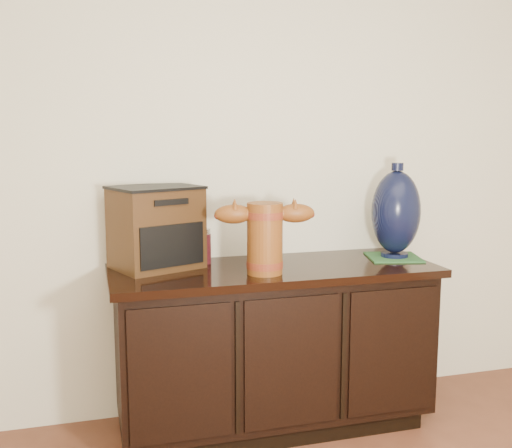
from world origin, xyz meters
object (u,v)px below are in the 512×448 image
object	(u,v)px
sideboard	(274,345)
lamp_base	(396,212)
tv_radio	(156,227)
terracotta_vessel	(265,234)
spray_can	(205,247)

from	to	relation	value
sideboard	lamp_base	world-z (taller)	lamp_base
tv_radio	lamp_base	distance (m)	1.13
terracotta_vessel	tv_radio	xyz separation A→B (m)	(-0.43, 0.24, 0.01)
terracotta_vessel	spray_can	size ratio (longest dim) A/B	2.69
sideboard	terracotta_vessel	size ratio (longest dim) A/B	3.38
terracotta_vessel	sideboard	bearing A→B (deg)	65.11
terracotta_vessel	tv_radio	size ratio (longest dim) A/B	0.97
terracotta_vessel	spray_can	bearing A→B (deg)	137.25
sideboard	lamp_base	size ratio (longest dim) A/B	3.26
terracotta_vessel	tv_radio	bearing A→B (deg)	159.99
tv_radio	spray_can	xyz separation A→B (m)	(0.22, 0.02, -0.10)
terracotta_vessel	spray_can	xyz separation A→B (m)	(-0.21, 0.27, -0.09)
sideboard	terracotta_vessel	bearing A→B (deg)	-124.23
tv_radio	spray_can	world-z (taller)	tv_radio
sideboard	spray_can	xyz separation A→B (m)	(-0.29, 0.15, 0.45)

